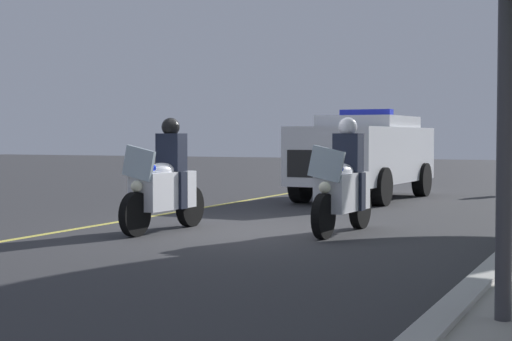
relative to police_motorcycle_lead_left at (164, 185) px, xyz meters
name	(u,v)px	position (x,y,z in m)	size (l,w,h in m)	color
ground_plane	(248,229)	(-0.74, 1.06, -0.70)	(80.00, 80.00, 0.00)	#333335
lane_stripe_center	(115,222)	(-0.74, -1.40, -0.70)	(48.00, 0.12, 0.01)	#E0D14C
police_motorcycle_lead_left	(164,185)	(0.00, 0.00, 0.00)	(2.14, 0.59, 1.72)	black
police_motorcycle_lead_right	(343,186)	(-0.85, 2.55, 0.00)	(2.14, 0.59, 1.72)	black
police_suv	(365,153)	(-7.34, 0.92, 0.37)	(4.99, 2.26, 2.05)	silver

